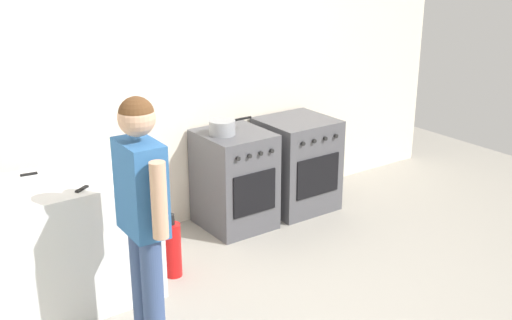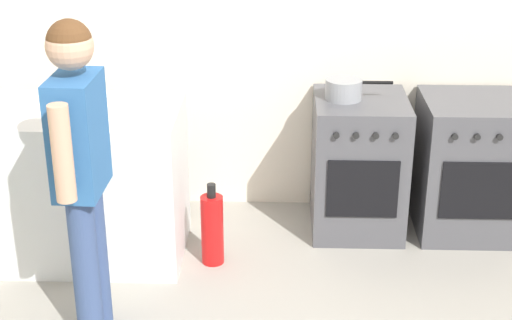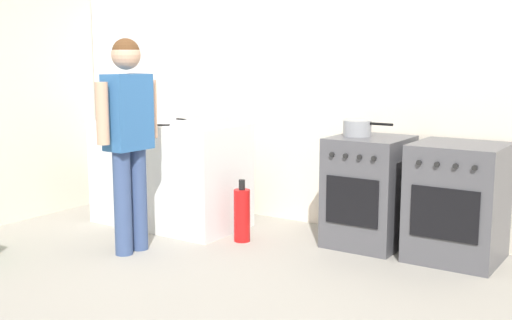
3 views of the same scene
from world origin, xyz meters
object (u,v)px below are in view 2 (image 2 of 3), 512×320
(person, at_px, (80,158))
(fire_extinguisher, at_px, (212,229))
(oven_right, at_px, (470,166))
(knife_bread, at_px, (81,97))
(pot, at_px, (344,89))
(oven_left, at_px, (358,164))
(knife_carving, at_px, (95,121))

(person, xyz_separation_m, fire_extinguisher, (0.54, 0.69, -0.73))
(oven_right, xyz_separation_m, knife_bread, (-2.33, -0.17, 0.48))
(knife_bread, xyz_separation_m, person, (0.24, -1.00, 0.04))
(pot, bearing_deg, fire_extinguisher, -147.61)
(oven_right, height_order, knife_bread, knife_bread)
(oven_left, distance_m, fire_extinguisher, 1.01)
(oven_right, bearing_deg, person, -150.83)
(oven_right, distance_m, pot, 0.93)
(knife_bread, height_order, knife_carving, same)
(oven_right, bearing_deg, knife_bread, -175.84)
(knife_bread, xyz_separation_m, knife_carving, (0.17, -0.40, 0.00))
(knife_bread, distance_m, fire_extinguisher, 1.08)
(knife_bread, height_order, fire_extinguisher, knife_bread)
(oven_right, distance_m, fire_extinguisher, 1.64)
(knife_bread, relative_size, knife_carving, 1.19)
(pot, relative_size, person, 0.25)
(knife_carving, bearing_deg, knife_bread, 113.27)
(knife_bread, bearing_deg, oven_left, 5.89)
(fire_extinguisher, bearing_deg, knife_bread, 158.36)
(pot, relative_size, knife_carving, 1.35)
(person, relative_size, fire_extinguisher, 3.19)
(knife_bread, bearing_deg, person, -76.44)
(pot, bearing_deg, knife_bread, -173.53)
(person, height_order, fire_extinguisher, person)
(person, bearing_deg, knife_bread, 103.56)
(knife_bread, distance_m, person, 1.03)
(oven_right, relative_size, knife_bread, 2.42)
(oven_right, distance_m, person, 2.45)
(pot, bearing_deg, knife_carving, -157.38)
(knife_bread, bearing_deg, fire_extinguisher, -21.64)
(oven_right, height_order, fire_extinguisher, oven_right)
(person, bearing_deg, oven_left, 39.75)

